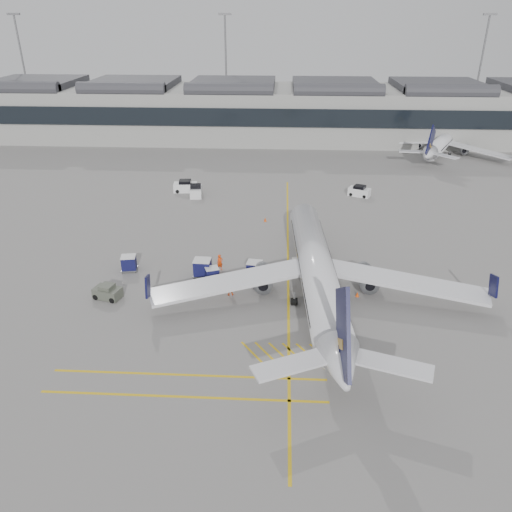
{
  "coord_description": "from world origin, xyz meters",
  "views": [
    {
      "loc": [
        9.04,
        -41.16,
        26.3
      ],
      "look_at": [
        6.64,
        3.67,
        4.0
      ],
      "focal_mm": 35.0,
      "sensor_mm": 36.0,
      "label": 1
    }
  ],
  "objects_px": {
    "airliner_main": "(317,271)",
    "ramp_agent_a": "(220,262)",
    "baggage_cart_a": "(255,269)",
    "pushback_tug": "(108,292)",
    "ramp_agent_b": "(229,288)",
    "belt_loader": "(304,266)"
  },
  "relations": [
    {
      "from": "airliner_main",
      "to": "pushback_tug",
      "type": "relative_size",
      "value": 12.15
    },
    {
      "from": "airliner_main",
      "to": "ramp_agent_b",
      "type": "height_order",
      "value": "airliner_main"
    },
    {
      "from": "baggage_cart_a",
      "to": "airliner_main",
      "type": "bearing_deg",
      "value": -21.62
    },
    {
      "from": "belt_loader",
      "to": "ramp_agent_a",
      "type": "distance_m",
      "value": 9.43
    },
    {
      "from": "ramp_agent_b",
      "to": "pushback_tug",
      "type": "xyz_separation_m",
      "value": [
        -12.23,
        -1.24,
        -0.19
      ]
    },
    {
      "from": "ramp_agent_a",
      "to": "belt_loader",
      "type": "bearing_deg",
      "value": -29.33
    },
    {
      "from": "baggage_cart_a",
      "to": "pushback_tug",
      "type": "xyz_separation_m",
      "value": [
        -14.58,
        -5.28,
        -0.3
      ]
    },
    {
      "from": "airliner_main",
      "to": "ramp_agent_a",
      "type": "relative_size",
      "value": 19.58
    },
    {
      "from": "airliner_main",
      "to": "ramp_agent_b",
      "type": "xyz_separation_m",
      "value": [
        -8.79,
        -0.24,
        -2.0
      ]
    },
    {
      "from": "belt_loader",
      "to": "pushback_tug",
      "type": "distance_m",
      "value": 21.27
    },
    {
      "from": "airliner_main",
      "to": "baggage_cart_a",
      "type": "height_order",
      "value": "airliner_main"
    },
    {
      "from": "airliner_main",
      "to": "ramp_agent_a",
      "type": "distance_m",
      "value": 11.75
    },
    {
      "from": "belt_loader",
      "to": "ramp_agent_a",
      "type": "height_order",
      "value": "ramp_agent_a"
    },
    {
      "from": "belt_loader",
      "to": "pushback_tug",
      "type": "xyz_separation_m",
      "value": [
        -20.04,
        -7.13,
        0.16
      ]
    },
    {
      "from": "belt_loader",
      "to": "ramp_agent_b",
      "type": "height_order",
      "value": "belt_loader"
    },
    {
      "from": "ramp_agent_a",
      "to": "pushback_tug",
      "type": "height_order",
      "value": "ramp_agent_a"
    },
    {
      "from": "belt_loader",
      "to": "baggage_cart_a",
      "type": "height_order",
      "value": "baggage_cart_a"
    },
    {
      "from": "belt_loader",
      "to": "ramp_agent_a",
      "type": "xyz_separation_m",
      "value": [
        -9.41,
        -0.51,
        0.43
      ]
    },
    {
      "from": "airliner_main",
      "to": "ramp_agent_a",
      "type": "bearing_deg",
      "value": 150.45
    },
    {
      "from": "ramp_agent_a",
      "to": "pushback_tug",
      "type": "xyz_separation_m",
      "value": [
        -10.63,
        -6.62,
        -0.27
      ]
    },
    {
      "from": "belt_loader",
      "to": "ramp_agent_a",
      "type": "bearing_deg",
      "value": 174.28
    },
    {
      "from": "airliner_main",
      "to": "baggage_cart_a",
      "type": "distance_m",
      "value": 7.71
    }
  ]
}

